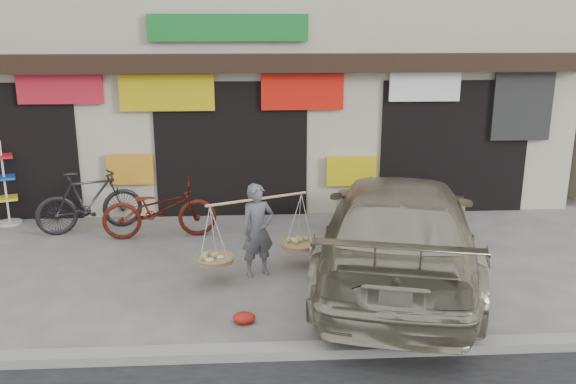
{
  "coord_description": "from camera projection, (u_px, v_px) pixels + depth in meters",
  "views": [
    {
      "loc": [
        0.43,
        -8.41,
        3.84
      ],
      "look_at": [
        0.97,
        0.9,
        1.2
      ],
      "focal_mm": 38.0,
      "sensor_mm": 36.0,
      "label": 1
    }
  ],
  "objects": [
    {
      "name": "suv",
      "position": [
        399.0,
        229.0,
        9.18
      ],
      "size": [
        3.51,
        5.88,
        1.6
      ],
      "rotation": [
        0.0,
        0.0,
        2.9
      ],
      "color": "#A9A188",
      "rests_on": "ground"
    },
    {
      "name": "ground",
      "position": [
        227.0,
        286.0,
        9.1
      ],
      "size": [
        70.0,
        70.0,
        0.0
      ],
      "primitive_type": "plane",
      "color": "gray",
      "rests_on": "ground"
    },
    {
      "name": "bike_1",
      "position": [
        90.0,
        201.0,
        11.35
      ],
      "size": [
        2.01,
        1.2,
        1.17
      ],
      "primitive_type": "imported",
      "rotation": [
        0.0,
        0.0,
        1.94
      ],
      "color": "black",
      "rests_on": "ground"
    },
    {
      "name": "bike_2",
      "position": [
        159.0,
        209.0,
        11.04
      ],
      "size": [
        2.1,
        0.92,
        1.07
      ],
      "primitive_type": "imported",
      "rotation": [
        0.0,
        0.0,
        1.67
      ],
      "color": "#4F160D",
      "rests_on": "ground"
    },
    {
      "name": "display_rack",
      "position": [
        6.0,
        191.0,
        11.73
      ],
      "size": [
        0.51,
        0.51,
        1.66
      ],
      "rotation": [
        0.0,
        0.0,
        0.36
      ],
      "color": "silver",
      "rests_on": "ground"
    },
    {
      "name": "street_vendor",
      "position": [
        258.0,
        234.0,
        9.34
      ],
      "size": [
        1.86,
        1.11,
        1.47
      ],
      "rotation": [
        0.0,
        0.0,
        0.4
      ],
      "color": "slate",
      "rests_on": "ground"
    },
    {
      "name": "red_bag",
      "position": [
        244.0,
        318.0,
        8.0
      ],
      "size": [
        0.31,
        0.25,
        0.14
      ],
      "primitive_type": "ellipsoid",
      "color": "red",
      "rests_on": "ground"
    },
    {
      "name": "kerb",
      "position": [
        220.0,
        353.0,
        7.16
      ],
      "size": [
        70.0,
        0.25,
        0.12
      ],
      "primitive_type": "cube",
      "color": "gray",
      "rests_on": "ground"
    },
    {
      "name": "shophouse_block",
      "position": [
        233.0,
        37.0,
        14.33
      ],
      "size": [
        14.0,
        6.32,
        7.0
      ],
      "color": "beige",
      "rests_on": "ground"
    }
  ]
}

